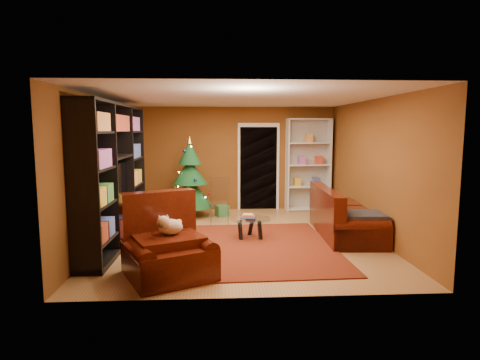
{
  "coord_description": "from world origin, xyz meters",
  "views": [
    {
      "loc": [
        -0.43,
        -7.39,
        2.03
      ],
      "look_at": [
        0.0,
        0.4,
        1.05
      ],
      "focal_mm": 30.0,
      "sensor_mm": 36.0,
      "label": 1
    }
  ],
  "objects": [
    {
      "name": "wall_back",
      "position": [
        0.0,
        2.77,
        1.3
      ],
      "size": [
        5.0,
        0.05,
        2.6
      ],
      "primitive_type": "cube",
      "color": "brown",
      "rests_on": "ground"
    },
    {
      "name": "ceiling",
      "position": [
        0.0,
        0.0,
        2.62
      ],
      "size": [
        5.0,
        5.5,
        0.05
      ],
      "primitive_type": "cube",
      "color": "silver",
      "rests_on": "wall_back"
    },
    {
      "name": "gift_box_green",
      "position": [
        -0.34,
        1.91,
        0.13
      ],
      "size": [
        0.35,
        0.35,
        0.27
      ],
      "primitive_type": "cube",
      "rotation": [
        0.0,
        0.0,
        0.36
      ],
      "color": "#2D6D3A",
      "rests_on": "floor"
    },
    {
      "name": "doorway",
      "position": [
        0.6,
        2.73,
        1.05
      ],
      "size": [
        1.06,
        0.6,
        2.16
      ],
      "primitive_type": null,
      "color": "black",
      "rests_on": "floor"
    },
    {
      "name": "armchair",
      "position": [
        -1.12,
        -1.98,
        0.46
      ],
      "size": [
        1.58,
        1.58,
        0.93
      ],
      "primitive_type": null,
      "rotation": [
        0.0,
        0.0,
        0.45
      ],
      "color": "#360E06",
      "rests_on": "rug"
    },
    {
      "name": "floor",
      "position": [
        0.0,
        0.0,
        -0.03
      ],
      "size": [
        5.0,
        5.5,
        0.05
      ],
      "primitive_type": "cube",
      "color": "olive",
      "rests_on": "ground"
    },
    {
      "name": "wall_left",
      "position": [
        -2.52,
        0.0,
        1.3
      ],
      "size": [
        0.05,
        5.5,
        2.6
      ],
      "primitive_type": "cube",
      "color": "brown",
      "rests_on": "ground"
    },
    {
      "name": "acrylic_chair",
      "position": [
        -0.4,
        1.23,
        0.45
      ],
      "size": [
        0.47,
        0.51,
        0.91
      ],
      "primitive_type": null,
      "rotation": [
        0.0,
        0.0,
        -0.01
      ],
      "color": "#66605B",
      "rests_on": "rug"
    },
    {
      "name": "sofa",
      "position": [
        2.02,
        0.03,
        0.47
      ],
      "size": [
        1.09,
        2.24,
        0.94
      ],
      "primitive_type": null,
      "rotation": [
        0.0,
        0.0,
        1.52
      ],
      "color": "#360E06",
      "rests_on": "rug"
    },
    {
      "name": "white_bookshelf",
      "position": [
        1.84,
        2.57,
        1.15
      ],
      "size": [
        1.11,
        0.44,
        2.37
      ],
      "primitive_type": null,
      "rotation": [
        0.0,
        0.0,
        0.04
      ],
      "color": "white",
      "rests_on": "floor"
    },
    {
      "name": "rug",
      "position": [
        0.17,
        -0.64,
        0.01
      ],
      "size": [
        2.88,
        3.33,
        0.02
      ],
      "primitive_type": "cube",
      "rotation": [
        0.0,
        0.0,
        0.03
      ],
      "color": "maroon",
      "rests_on": "floor"
    },
    {
      "name": "coffee_table",
      "position": [
        0.17,
        -0.1,
        0.2
      ],
      "size": [
        0.87,
        0.87,
        0.48
      ],
      "primitive_type": null,
      "rotation": [
        0.0,
        0.0,
        -0.14
      ],
      "color": "gray",
      "rests_on": "rug"
    },
    {
      "name": "wall_right",
      "position": [
        2.52,
        0.0,
        1.3
      ],
      "size": [
        0.05,
        5.5,
        2.6
      ],
      "primitive_type": "cube",
      "color": "brown",
      "rests_on": "ground"
    },
    {
      "name": "media_unit",
      "position": [
        -2.27,
        -0.3,
        1.24
      ],
      "size": [
        0.54,
        3.24,
        2.48
      ],
      "primitive_type": null,
      "rotation": [
        0.0,
        0.0,
        -0.01
      ],
      "color": "black",
      "rests_on": "floor"
    },
    {
      "name": "dog",
      "position": [
        -1.1,
        -1.91,
        0.69
      ],
      "size": [
        0.49,
        0.44,
        0.3
      ],
      "primitive_type": null,
      "rotation": [
        0.0,
        0.0,
        0.45
      ],
      "color": "beige",
      "rests_on": "armchair"
    },
    {
      "name": "gift_box_teal",
      "position": [
        -1.41,
        2.05,
        0.13
      ],
      "size": [
        0.33,
        0.33,
        0.27
      ],
      "primitive_type": "cube",
      "rotation": [
        0.0,
        0.0,
        0.28
      ],
      "color": "#1D6866",
      "rests_on": "floor"
    },
    {
      "name": "christmas_tree",
      "position": [
        -1.08,
        1.95,
        0.92
      ],
      "size": [
        1.22,
        1.22,
        1.9
      ],
      "primitive_type": null,
      "rotation": [
        0.0,
        0.0,
        -0.16
      ],
      "color": "#0F3D1B",
      "rests_on": "floor"
    },
    {
      "name": "gift_box_red",
      "position": [
        -1.13,
        2.59,
        0.11
      ],
      "size": [
        0.24,
        0.24,
        0.22
      ],
      "primitive_type": "cube",
      "rotation": [
        0.0,
        0.0,
        0.09
      ],
      "color": "maroon",
      "rests_on": "floor"
    }
  ]
}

